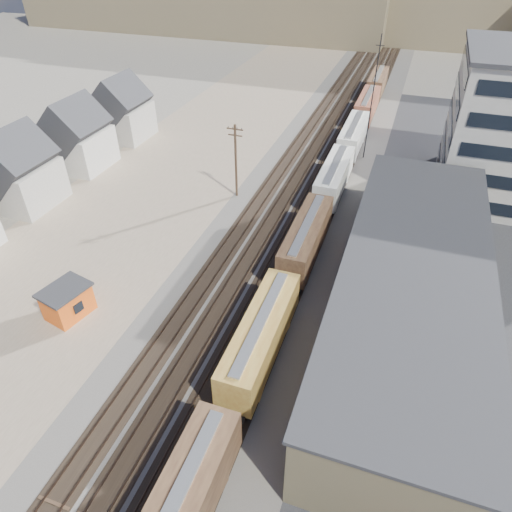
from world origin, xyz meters
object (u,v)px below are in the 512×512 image
(utility_pole_north, at_px, (236,160))
(maintenance_shed, at_px, (67,301))
(freight_train, at_px, (322,204))
(parked_car_blue, at_px, (464,193))

(utility_pole_north, distance_m, maintenance_shed, 27.88)
(freight_train, xyz_separation_m, maintenance_shed, (-18.97, -23.58, -1.17))
(utility_pole_north, distance_m, parked_car_blue, 31.11)
(utility_pole_north, relative_size, maintenance_shed, 2.02)
(freight_train, xyz_separation_m, utility_pole_north, (-12.30, 3.23, 2.50))
(utility_pole_north, height_order, maintenance_shed, utility_pole_north)
(utility_pole_north, xyz_separation_m, maintenance_shed, (-6.67, -26.82, -3.68))
(freight_train, height_order, utility_pole_north, utility_pole_north)
(maintenance_shed, distance_m, parked_car_blue, 51.24)
(utility_pole_north, relative_size, parked_car_blue, 2.06)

